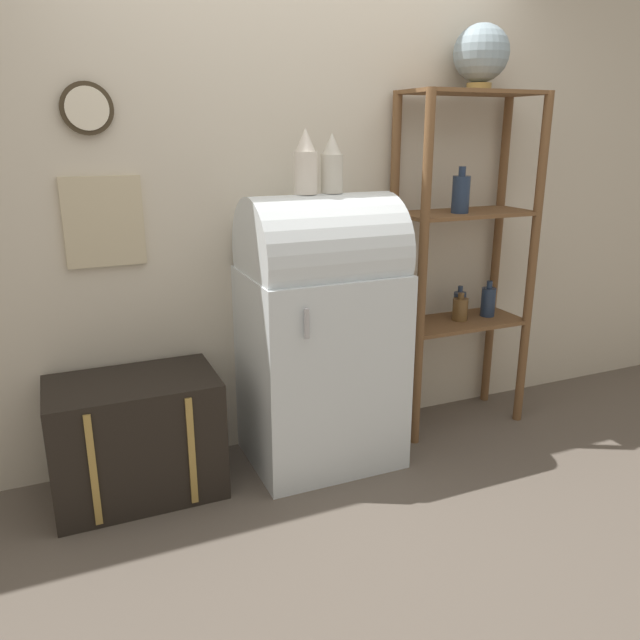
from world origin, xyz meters
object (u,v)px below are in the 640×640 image
Objects in this scene: globe at (481,54)px; vase_center at (332,165)px; vase_left at (306,164)px; refrigerator at (321,330)px; suitcase_trunk at (136,438)px.

globe is 1.05m from vase_center.
vase_left reaches higher than vase_center.
vase_center is at bearing -172.38° from globe.
globe is 1.11× the size of vase_left.
refrigerator is 1.02m from suitcase_trunk.
vase_center is (0.99, -0.01, 1.22)m from suitcase_trunk.
suitcase_trunk is 1.50m from vase_left.
vase_center is (-0.90, -0.12, -0.53)m from globe.
refrigerator is 0.80m from vase_center.
refrigerator is 0.81m from vase_left.
globe reaches higher than refrigerator.
globe reaches higher than vase_center.
suitcase_trunk is 2.55× the size of vase_left.
refrigerator is 5.01× the size of vase_center.
vase_left is (-0.07, 0.01, 0.81)m from refrigerator.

